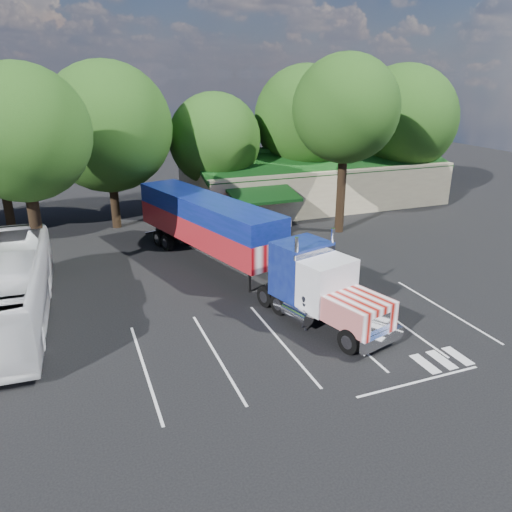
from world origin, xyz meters
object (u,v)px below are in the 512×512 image
object	(u,v)px
bicycle	(232,248)
tour_bus	(11,289)
silver_sedan	(254,225)
woman	(305,312)
semi_truck	(231,235)

from	to	relation	value
bicycle	tour_bus	size ratio (longest dim) A/B	0.14
bicycle	silver_sedan	xyz separation A→B (m)	(3.20, 3.99, 0.20)
woman	tour_bus	xyz separation A→B (m)	(-13.36, 6.02, 0.94)
semi_truck	silver_sedan	world-z (taller)	semi_truck
semi_truck	silver_sedan	xyz separation A→B (m)	(4.45, 7.58, -1.93)
bicycle	tour_bus	xyz separation A→B (m)	(-13.56, -5.70, 1.37)
semi_truck	woman	distance (m)	8.38
semi_truck	woman	xyz separation A→B (m)	(1.05, -8.14, -1.70)
semi_truck	bicycle	xyz separation A→B (m)	(1.25, 3.59, -2.13)
woman	silver_sedan	distance (m)	16.08
bicycle	tour_bus	bearing A→B (deg)	163.65
woman	bicycle	bearing A→B (deg)	-2.97
semi_truck	woman	size ratio (longest dim) A/B	12.07
woman	bicycle	distance (m)	11.73
bicycle	silver_sedan	world-z (taller)	silver_sedan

